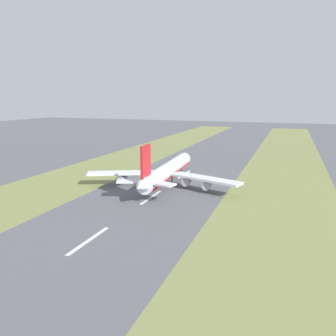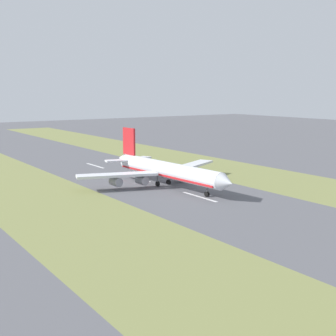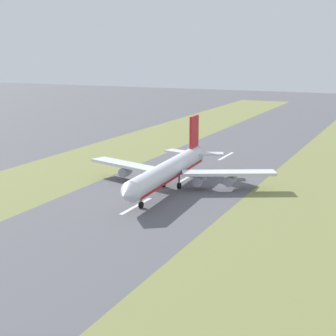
% 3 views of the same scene
% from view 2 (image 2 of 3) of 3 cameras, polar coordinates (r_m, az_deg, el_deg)
% --- Properties ---
extents(ground_plane, '(800.00, 800.00, 0.00)m').
position_cam_2_polar(ground_plane, '(172.92, -0.16, -2.33)').
color(ground_plane, '#56565B').
extents(grass_median_west, '(40.00, 600.00, 0.01)m').
position_cam_2_polar(grass_median_west, '(201.25, 10.50, -0.82)').
color(grass_median_west, olive).
rests_on(grass_median_west, ground).
extents(grass_median_east, '(40.00, 600.00, 0.01)m').
position_cam_2_polar(grass_median_east, '(152.82, -14.29, -4.20)').
color(grass_median_east, olive).
rests_on(grass_median_east, ground).
extents(centreline_dash_near, '(1.20, 18.00, 0.01)m').
position_cam_2_polar(centreline_dash_near, '(224.65, -8.86, 0.28)').
color(centreline_dash_near, silver).
rests_on(centreline_dash_near, ground).
extents(centreline_dash_mid, '(1.20, 18.00, 0.01)m').
position_cam_2_polar(centreline_dash_mid, '(189.83, -3.63, -1.29)').
color(centreline_dash_mid, silver).
rests_on(centreline_dash_mid, ground).
extents(centreline_dash_far, '(1.20, 18.00, 0.01)m').
position_cam_2_polar(centreline_dash_far, '(157.49, 3.86, -3.52)').
color(centreline_dash_far, silver).
rests_on(centreline_dash_far, ground).
extents(airplane_main_jet, '(64.01, 67.21, 20.20)m').
position_cam_2_polar(airplane_main_jet, '(174.11, -0.39, -0.24)').
color(airplane_main_jet, silver).
rests_on(airplane_main_jet, ground).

